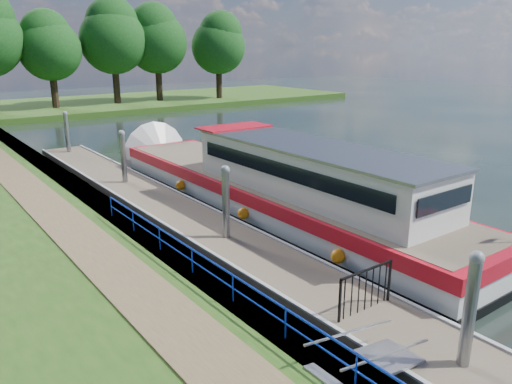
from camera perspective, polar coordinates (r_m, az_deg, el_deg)
ground at (r=12.26m, az=20.24°, el=-18.38°), size 160.00×160.00×0.00m
bank_edge at (r=22.05m, az=-18.36°, el=-1.35°), size 1.10×90.00×0.78m
far_bank at (r=61.17m, az=-16.62°, el=9.62°), size 60.00×18.00×0.60m
footpath at (r=15.11m, az=-16.57°, el=-7.69°), size 1.60×40.00×0.05m
blue_fence at (r=11.54m, az=0.15°, el=-11.94°), size 0.04×18.04×0.72m
pontoon at (r=21.23m, az=-10.06°, el=-2.00°), size 2.50×30.00×0.56m
mooring_piles at (r=20.91m, az=-10.21°, el=0.85°), size 0.30×27.30×3.55m
gangway at (r=10.88m, az=12.54°, el=-18.55°), size 2.58×1.00×0.92m
gate_panel at (r=12.79m, az=12.47°, el=-10.20°), size 1.85×0.05×1.15m
barge at (r=21.15m, az=1.01°, el=0.75°), size 4.36×21.15×4.78m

